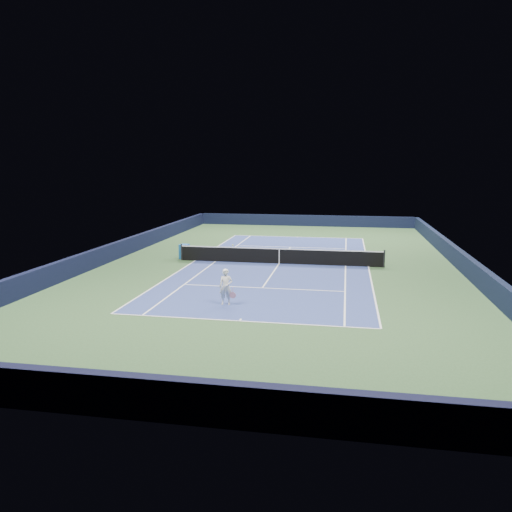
# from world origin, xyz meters

# --- Properties ---
(ground) EXTENTS (40.00, 40.00, 0.00)m
(ground) POSITION_xyz_m (0.00, 0.00, 0.00)
(ground) COLOR #2C4B29
(ground) RESTS_ON ground
(wall_far) EXTENTS (22.00, 0.35, 1.10)m
(wall_far) POSITION_xyz_m (0.00, 19.82, 0.55)
(wall_far) COLOR black
(wall_far) RESTS_ON ground
(wall_near) EXTENTS (22.00, 0.35, 1.10)m
(wall_near) POSITION_xyz_m (0.00, -19.82, 0.55)
(wall_near) COLOR black
(wall_near) RESTS_ON ground
(wall_right) EXTENTS (0.35, 40.00, 1.10)m
(wall_right) POSITION_xyz_m (10.82, 0.00, 0.55)
(wall_right) COLOR black
(wall_right) RESTS_ON ground
(wall_left) EXTENTS (0.35, 40.00, 1.10)m
(wall_left) POSITION_xyz_m (-10.82, 0.00, 0.55)
(wall_left) COLOR black
(wall_left) RESTS_ON ground
(court_surface) EXTENTS (10.97, 23.77, 0.01)m
(court_surface) POSITION_xyz_m (0.00, 0.00, 0.00)
(court_surface) COLOR navy
(court_surface) RESTS_ON ground
(baseline_far) EXTENTS (10.97, 0.08, 0.00)m
(baseline_far) POSITION_xyz_m (0.00, 11.88, 0.01)
(baseline_far) COLOR white
(baseline_far) RESTS_ON ground
(baseline_near) EXTENTS (10.97, 0.08, 0.00)m
(baseline_near) POSITION_xyz_m (0.00, -11.88, 0.01)
(baseline_near) COLOR white
(baseline_near) RESTS_ON ground
(sideline_doubles_right) EXTENTS (0.08, 23.77, 0.00)m
(sideline_doubles_right) POSITION_xyz_m (5.49, 0.00, 0.01)
(sideline_doubles_right) COLOR white
(sideline_doubles_right) RESTS_ON ground
(sideline_doubles_left) EXTENTS (0.08, 23.77, 0.00)m
(sideline_doubles_left) POSITION_xyz_m (-5.49, 0.00, 0.01)
(sideline_doubles_left) COLOR white
(sideline_doubles_left) RESTS_ON ground
(sideline_singles_right) EXTENTS (0.08, 23.77, 0.00)m
(sideline_singles_right) POSITION_xyz_m (4.12, 0.00, 0.01)
(sideline_singles_right) COLOR white
(sideline_singles_right) RESTS_ON ground
(sideline_singles_left) EXTENTS (0.08, 23.77, 0.00)m
(sideline_singles_left) POSITION_xyz_m (-4.12, 0.00, 0.01)
(sideline_singles_left) COLOR white
(sideline_singles_left) RESTS_ON ground
(service_line_far) EXTENTS (8.23, 0.08, 0.00)m
(service_line_far) POSITION_xyz_m (0.00, 6.40, 0.01)
(service_line_far) COLOR white
(service_line_far) RESTS_ON ground
(service_line_near) EXTENTS (8.23, 0.08, 0.00)m
(service_line_near) POSITION_xyz_m (0.00, -6.40, 0.01)
(service_line_near) COLOR white
(service_line_near) RESTS_ON ground
(center_service_line) EXTENTS (0.08, 12.80, 0.00)m
(center_service_line) POSITION_xyz_m (0.00, 0.00, 0.01)
(center_service_line) COLOR white
(center_service_line) RESTS_ON ground
(center_mark_far) EXTENTS (0.08, 0.30, 0.00)m
(center_mark_far) POSITION_xyz_m (0.00, 11.73, 0.01)
(center_mark_far) COLOR white
(center_mark_far) RESTS_ON ground
(center_mark_near) EXTENTS (0.08, 0.30, 0.00)m
(center_mark_near) POSITION_xyz_m (0.00, -11.73, 0.01)
(center_mark_near) COLOR white
(center_mark_near) RESTS_ON ground
(tennis_net) EXTENTS (12.90, 0.10, 1.07)m
(tennis_net) POSITION_xyz_m (0.00, 0.00, 0.50)
(tennis_net) COLOR black
(tennis_net) RESTS_ON ground
(sponsor_cube) EXTENTS (0.64, 0.59, 0.96)m
(sponsor_cube) POSITION_xyz_m (-6.40, 0.58, 0.48)
(sponsor_cube) COLOR #1D5FB0
(sponsor_cube) RESTS_ON ground
(tennis_player) EXTENTS (0.78, 1.26, 2.56)m
(tennis_player) POSITION_xyz_m (-1.09, -9.65, 0.81)
(tennis_player) COLOR white
(tennis_player) RESTS_ON ground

